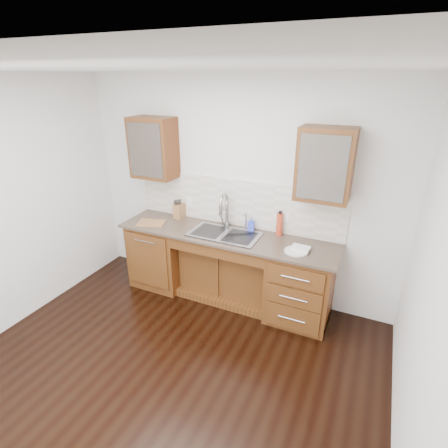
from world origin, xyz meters
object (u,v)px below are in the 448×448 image
at_px(soap_bottle, 251,224).
at_px(plate, 296,251).
at_px(knife_block, 180,211).
at_px(water_bottle, 279,224).
at_px(cutting_board, 151,223).

distance_m(soap_bottle, plate, 0.72).
height_order(plate, knife_block, knife_block).
distance_m(water_bottle, plate, 0.46).
xyz_separation_m(water_bottle, cutting_board, (-1.59, -0.34, -0.13)).
bearing_deg(plate, cutting_board, -179.90).
xyz_separation_m(soap_bottle, knife_block, (-1.01, 0.01, 0.01)).
height_order(plate, cutting_board, cutting_board).
bearing_deg(knife_block, soap_bottle, 2.57).
distance_m(water_bottle, knife_block, 1.36).
xyz_separation_m(knife_block, cutting_board, (-0.22, -0.33, -0.09)).
relative_size(soap_bottle, knife_block, 0.88).
relative_size(plate, knife_block, 1.33).
bearing_deg(plate, knife_block, 168.70).
relative_size(water_bottle, plate, 1.09).
bearing_deg(cutting_board, soap_bottle, 14.78).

